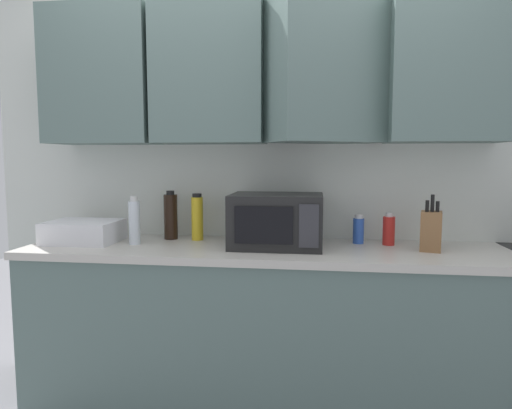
# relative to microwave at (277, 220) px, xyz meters

# --- Properties ---
(wall_back_with_cabinets) EXTENTS (3.41, 0.58, 2.60)m
(wall_back_with_cabinets) POSITION_rel_microwave_xyz_m (-0.07, 0.21, 0.54)
(wall_back_with_cabinets) COLOR silver
(wall_back_with_cabinets) RESTS_ON ground_plane
(counter_run) EXTENTS (2.54, 0.63, 0.90)m
(counter_run) POSITION_rel_microwave_xyz_m (-0.07, -0.02, -0.59)
(counter_run) COLOR slate
(counter_run) RESTS_ON ground_plane
(microwave) EXTENTS (0.48, 0.37, 0.28)m
(microwave) POSITION_rel_microwave_xyz_m (0.00, 0.00, 0.00)
(microwave) COLOR black
(microwave) RESTS_ON counter_run
(dish_rack) EXTENTS (0.38, 0.30, 0.12)m
(dish_rack) POSITION_rel_microwave_xyz_m (-1.08, -0.02, -0.08)
(dish_rack) COLOR silver
(dish_rack) RESTS_ON counter_run
(knife_block) EXTENTS (0.13, 0.14, 0.29)m
(knife_block) POSITION_rel_microwave_xyz_m (0.78, -0.00, -0.04)
(knife_block) COLOR brown
(knife_block) RESTS_ON counter_run
(bottle_yellow_mustard) EXTENTS (0.07, 0.07, 0.27)m
(bottle_yellow_mustard) POSITION_rel_microwave_xyz_m (-0.47, 0.14, -0.01)
(bottle_yellow_mustard) COLOR gold
(bottle_yellow_mustard) RESTS_ON counter_run
(bottle_soy_dark) EXTENTS (0.08, 0.08, 0.28)m
(bottle_soy_dark) POSITION_rel_microwave_xyz_m (-0.63, 0.15, -0.01)
(bottle_soy_dark) COLOR black
(bottle_soy_dark) RESTS_ON counter_run
(bottle_blue_cleaner) EXTENTS (0.06, 0.06, 0.16)m
(bottle_blue_cleaner) POSITION_rel_microwave_xyz_m (0.44, 0.15, -0.06)
(bottle_blue_cleaner) COLOR #2D56B7
(bottle_blue_cleaner) RESTS_ON counter_run
(bottle_red_sauce) EXTENTS (0.06, 0.06, 0.18)m
(bottle_red_sauce) POSITION_rel_microwave_xyz_m (0.60, 0.13, -0.06)
(bottle_red_sauce) COLOR red
(bottle_red_sauce) RESTS_ON counter_run
(bottle_clear_tall) EXTENTS (0.06, 0.06, 0.26)m
(bottle_clear_tall) POSITION_rel_microwave_xyz_m (-0.77, -0.04, -0.02)
(bottle_clear_tall) COLOR silver
(bottle_clear_tall) RESTS_ON counter_run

